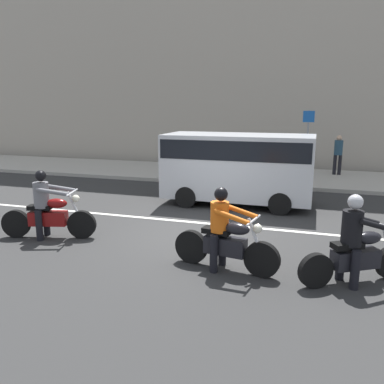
{
  "coord_description": "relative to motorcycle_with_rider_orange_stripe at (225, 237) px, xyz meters",
  "views": [
    {
      "loc": [
        2.57,
        -8.53,
        2.99
      ],
      "look_at": [
        -0.07,
        -0.19,
        1.06
      ],
      "focal_mm": 36.7,
      "sensor_mm": 36.0,
      "label": 1
    }
  ],
  "objects": [
    {
      "name": "pedestrian_bystander",
      "position": [
        2.4,
        10.74,
        0.46
      ],
      "size": [
        0.34,
        0.34,
        1.66
      ],
      "color": "black",
      "rests_on": "sidewalk_slab"
    },
    {
      "name": "sidewalk_slab",
      "position": [
        -1.08,
        9.81,
        -0.57
      ],
      "size": [
        40.0,
        4.4,
        0.14
      ],
      "primitive_type": "cube",
      "color": "#A8A399",
      "rests_on": "ground_plane"
    },
    {
      "name": "motorcycle_with_rider_gray",
      "position": [
        -4.28,
        0.54,
        0.01
      ],
      "size": [
        2.15,
        0.84,
        1.58
      ],
      "color": "black",
      "rests_on": "ground_plane"
    },
    {
      "name": "street_sign_post",
      "position": [
        1.15,
        9.63,
        1.12
      ],
      "size": [
        0.44,
        0.08,
        2.69
      ],
      "color": "gray",
      "rests_on": "sidewalk_slab"
    },
    {
      "name": "lane_marking_stripe",
      "position": [
        -1.25,
        2.71,
        -0.64
      ],
      "size": [
        18.0,
        0.14,
        0.01
      ],
      "primitive_type": "cube",
      "color": "silver",
      "rests_on": "ground_plane"
    },
    {
      "name": "motorcycle_with_rider_black_leather",
      "position": [
        2.24,
        0.1,
        0.0
      ],
      "size": [
        1.85,
        1.2,
        1.57
      ],
      "color": "black",
      "rests_on": "ground_plane"
    },
    {
      "name": "ground_plane",
      "position": [
        -1.08,
        1.81,
        -0.64
      ],
      "size": [
        80.0,
        80.0,
        0.0
      ],
      "primitive_type": "plane",
      "color": "#2C2C2C"
    },
    {
      "name": "motorcycle_with_rider_orange_stripe",
      "position": [
        0.0,
        0.0,
        0.0
      ],
      "size": [
        2.06,
        0.75,
        1.56
      ],
      "color": "black",
      "rests_on": "ground_plane"
    },
    {
      "name": "building_facade",
      "position": [
        -1.08,
        13.21,
        6.71
      ],
      "size": [
        40.0,
        1.4,
        14.71
      ],
      "primitive_type": "cube",
      "color": "#A89E8E",
      "rests_on": "ground_plane"
    },
    {
      "name": "parked_van_silver",
      "position": [
        -0.74,
        5.01,
        0.61
      ],
      "size": [
        4.45,
        1.96,
        2.15
      ],
      "color": "#B2B5BA",
      "rests_on": "ground_plane"
    }
  ]
}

